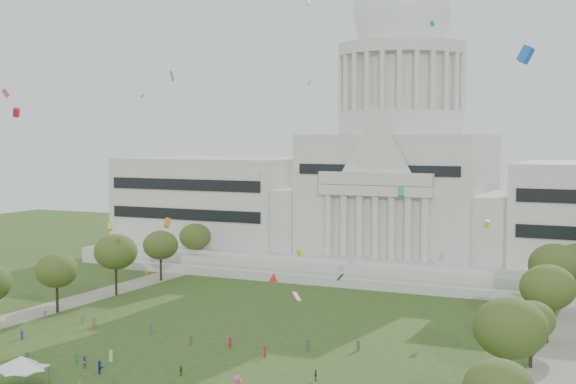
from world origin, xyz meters
name	(u,v)px	position (x,y,z in m)	size (l,w,h in m)	color
capitol	(400,182)	(0.00, 113.59, 22.30)	(160.00, 64.50, 91.30)	beige
path_left	(27,315)	(-48.00, 30.00, 0.02)	(8.00, 160.00, 0.04)	gray
path_right	(552,379)	(48.00, 30.00, 0.02)	(8.00, 160.00, 0.04)	gray
row_tree_r_2	(510,328)	(44.17, 17.44, 9.66)	(9.55, 9.55, 13.58)	black
row_tree_l_3	(57,270)	(-44.09, 33.92, 8.21)	(8.12, 8.12, 11.55)	black
row_tree_r_3	(531,320)	(44.40, 34.48, 7.08)	(7.01, 7.01, 9.98)	black
row_tree_l_4	(116,252)	(-44.08, 52.42, 9.39)	(9.29, 9.29, 13.21)	black
row_tree_r_4	(548,287)	(44.76, 50.04, 9.29)	(9.19, 9.19, 13.06)	black
row_tree_l_5	(161,245)	(-45.22, 71.01, 8.42)	(8.33, 8.33, 11.85)	black
row_tree_r_5	(555,265)	(43.49, 70.19, 9.93)	(9.82, 9.82, 13.96)	black
row_tree_l_6	(195,237)	(-46.87, 89.14, 8.27)	(8.19, 8.19, 11.64)	black
event_tent	(21,362)	(-17.55, -3.72, 3.26)	(8.49, 8.49, 4.21)	#4C4C4C
person_4	(181,370)	(-0.20, 9.29, 0.76)	(0.89, 0.49, 1.53)	#4C4C51
person_5	(100,367)	(-11.34, 5.19, 0.97)	(1.79, 0.71, 1.93)	navy
person_8	(85,362)	(-15.28, 6.70, 0.90)	(0.88, 0.54, 1.80)	#994C8C
person_10	(316,375)	(18.10, 15.32, 0.77)	(0.90, 0.49, 1.53)	navy
distant_crowd	(121,350)	(-14.43, 14.41, 0.86)	(60.62, 37.81, 1.91)	#26262B
kite_swarm	(182,166)	(1.85, 6.91, 30.07)	(87.21, 102.89, 60.62)	green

